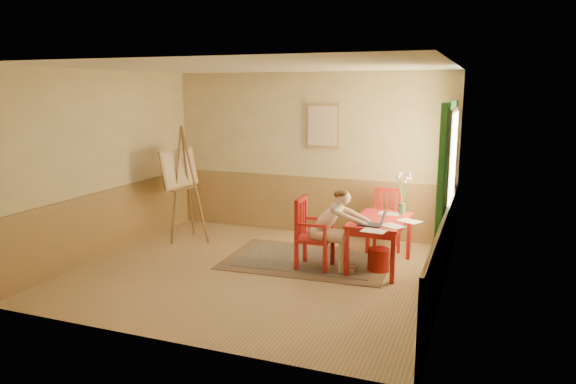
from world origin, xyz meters
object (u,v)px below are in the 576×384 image
at_px(table, 380,225).
at_px(easel, 181,173).
at_px(chair_left, 311,234).
at_px(chair_back, 387,219).
at_px(laptop, 374,222).
at_px(figure, 332,226).

xyz_separation_m(table, easel, (-3.40, 0.28, 0.51)).
distance_m(table, chair_left, 0.97).
height_order(chair_left, easel, easel).
bearing_deg(chair_back, table, -85.42).
distance_m(chair_back, easel, 3.46).
relative_size(laptop, easel, 0.19).
relative_size(chair_left, laptop, 2.72).
xyz_separation_m(chair_left, figure, (0.30, -0.00, 0.14)).
height_order(table, chair_back, chair_back).
bearing_deg(figure, chair_back, 69.20).
bearing_deg(laptop, table, 89.90).
bearing_deg(easel, figure, -12.72).
height_order(chair_left, figure, figure).
bearing_deg(figure, laptop, -4.73).
distance_m(chair_left, easel, 2.65).
height_order(laptop, easel, easel).
distance_m(table, laptop, 0.42).
xyz_separation_m(table, laptop, (-0.00, -0.40, 0.13)).
bearing_deg(chair_left, laptop, -3.35).
relative_size(chair_back, easel, 0.49).
bearing_deg(easel, laptop, -11.34).
relative_size(figure, laptop, 3.15).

